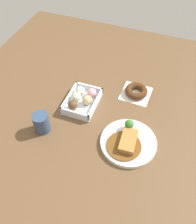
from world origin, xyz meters
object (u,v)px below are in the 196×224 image
(coffee_mug, at_px, (41,123))
(donut_box, at_px, (82,100))
(curry_plate, at_px, (128,142))
(chocolate_ring_donut, at_px, (136,91))

(coffee_mug, bearing_deg, donut_box, 153.37)
(curry_plate, xyz_separation_m, chocolate_ring_donut, (-0.30, -0.04, 0.00))
(coffee_mug, bearing_deg, curry_plate, 98.58)
(coffee_mug, bearing_deg, chocolate_ring_donut, 137.24)
(chocolate_ring_donut, xyz_separation_m, coffee_mug, (0.35, -0.32, 0.03))
(curry_plate, distance_m, chocolate_ring_donut, 0.30)
(chocolate_ring_donut, distance_m, coffee_mug, 0.48)
(curry_plate, distance_m, coffee_mug, 0.37)
(curry_plate, relative_size, donut_box, 1.25)
(chocolate_ring_donut, bearing_deg, curry_plate, 8.08)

